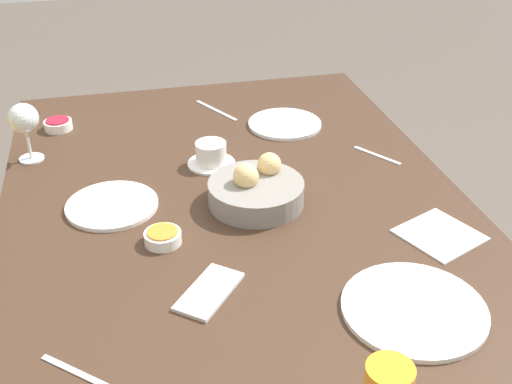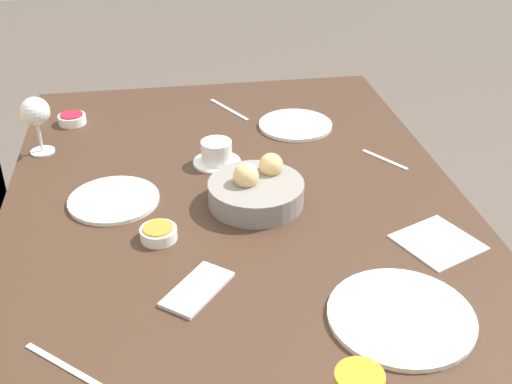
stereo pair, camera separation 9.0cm
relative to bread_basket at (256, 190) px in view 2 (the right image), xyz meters
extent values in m
cube|color=#3D281C|center=(-0.03, 0.05, -0.05)|extent=(1.58, 1.07, 0.03)
cube|color=#3D281C|center=(0.71, -0.44, -0.41)|extent=(0.06, 0.06, 0.68)
cube|color=#3D281C|center=(0.71, 0.53, -0.41)|extent=(0.06, 0.06, 0.68)
cylinder|color=gray|center=(0.00, 0.00, -0.01)|extent=(0.22, 0.22, 0.05)
sphere|color=#DBB775|center=(0.00, 0.02, 0.04)|extent=(0.06, 0.06, 0.06)
sphere|color=#DBB775|center=(0.04, -0.04, 0.04)|extent=(0.06, 0.06, 0.06)
cylinder|color=white|center=(-0.43, -0.19, -0.03)|extent=(0.27, 0.27, 0.01)
cylinder|color=white|center=(0.39, -0.18, -0.03)|extent=(0.21, 0.21, 0.01)
cylinder|color=white|center=(0.06, 0.33, -0.03)|extent=(0.21, 0.21, 0.01)
cylinder|color=silver|center=(0.34, 0.52, -0.03)|extent=(0.06, 0.06, 0.00)
cylinder|color=silver|center=(0.34, 0.52, 0.01)|extent=(0.01, 0.01, 0.07)
sphere|color=silver|center=(0.34, 0.52, 0.08)|extent=(0.08, 0.08, 0.08)
cylinder|color=white|center=(0.21, 0.07, -0.03)|extent=(0.12, 0.12, 0.01)
cylinder|color=white|center=(0.21, 0.07, 0.00)|extent=(0.08, 0.08, 0.06)
cylinder|color=white|center=(0.52, 0.46, -0.02)|extent=(0.08, 0.08, 0.03)
cylinder|color=#A3192D|center=(0.52, 0.46, -0.01)|extent=(0.06, 0.06, 0.00)
cylinder|color=white|center=(-0.11, 0.23, -0.02)|extent=(0.08, 0.08, 0.03)
cylinder|color=#C67F28|center=(-0.11, 0.23, -0.01)|extent=(0.06, 0.06, 0.00)
cube|color=#B7B7BC|center=(0.54, 0.00, -0.03)|extent=(0.17, 0.10, 0.00)
cube|color=#B7B7BC|center=(-0.46, 0.39, -0.03)|extent=(0.14, 0.15, 0.00)
cube|color=#B7B7BC|center=(0.15, -0.36, -0.03)|extent=(0.13, 0.09, 0.00)
cube|color=white|center=(-0.22, -0.35, -0.03)|extent=(0.20, 0.20, 0.00)
cube|color=silver|center=(-0.30, 0.16, -0.03)|extent=(0.16, 0.15, 0.01)
camera|label=1|loc=(-1.23, 0.29, 0.75)|focal=45.00mm
camera|label=2|loc=(-1.25, 0.20, 0.75)|focal=45.00mm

